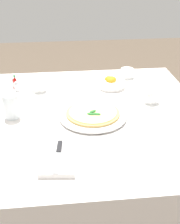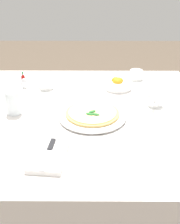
# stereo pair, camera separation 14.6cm
# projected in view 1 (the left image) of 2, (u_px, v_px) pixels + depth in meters

# --- Properties ---
(dining_table) EXTENTS (1.15, 1.15, 0.75)m
(dining_table) POSITION_uv_depth(u_px,v_px,m) (87.00, 137.00, 1.55)
(dining_table) COLOR white
(dining_table) RESTS_ON ground_plane
(pizza_plate) EXTENTS (0.31, 0.31, 0.02)m
(pizza_plate) POSITION_uv_depth(u_px,v_px,m) (93.00, 115.00, 1.45)
(pizza_plate) COLOR white
(pizza_plate) RESTS_ON dining_table
(pizza) EXTENTS (0.25, 0.25, 0.02)m
(pizza) POSITION_uv_depth(u_px,v_px,m) (93.00, 113.00, 1.44)
(pizza) COLOR #DBAD60
(pizza) RESTS_ON pizza_plate
(coffee_cup_right_edge) EXTENTS (0.13, 0.13, 0.07)m
(coffee_cup_right_edge) POSITION_uv_depth(u_px,v_px,m) (39.00, 86.00, 1.70)
(coffee_cup_right_edge) COLOR white
(coffee_cup_right_edge) RESTS_ON dining_table
(coffee_cup_center_back) EXTENTS (0.13, 0.13, 0.07)m
(coffee_cup_center_back) POSITION_uv_depth(u_px,v_px,m) (151.00, 97.00, 1.57)
(coffee_cup_center_back) COLOR white
(coffee_cup_center_back) RESTS_ON dining_table
(coffee_cup_back_corner) EXTENTS (0.13, 0.13, 0.06)m
(coffee_cup_back_corner) POSITION_uv_depth(u_px,v_px,m) (127.00, 74.00, 1.87)
(coffee_cup_back_corner) COLOR white
(coffee_cup_back_corner) RESTS_ON dining_table
(water_glass_far_right) EXTENTS (0.07, 0.07, 0.11)m
(water_glass_far_right) POSITION_uv_depth(u_px,v_px,m) (11.00, 107.00, 1.44)
(water_glass_far_right) COLOR white
(water_glass_far_right) RESTS_ON dining_table
(napkin_folded) EXTENTS (0.23, 0.15, 0.02)m
(napkin_folded) POSITION_uv_depth(u_px,v_px,m) (59.00, 157.00, 1.17)
(napkin_folded) COLOR white
(napkin_folded) RESTS_ON dining_table
(dinner_knife) EXTENTS (0.20, 0.04, 0.01)m
(dinner_knife) POSITION_uv_depth(u_px,v_px,m) (58.00, 155.00, 1.16)
(dinner_knife) COLOR silver
(dinner_knife) RESTS_ON napkin_folded
(citrus_bowl) EXTENTS (0.15, 0.15, 0.07)m
(citrus_bowl) POSITION_uv_depth(u_px,v_px,m) (111.00, 83.00, 1.75)
(citrus_bowl) COLOR white
(citrus_bowl) RESTS_ON dining_table
(hot_sauce_bottle) EXTENTS (0.02, 0.02, 0.08)m
(hot_sauce_bottle) POSITION_uv_depth(u_px,v_px,m) (15.00, 83.00, 1.73)
(hot_sauce_bottle) COLOR #B7140F
(hot_sauce_bottle) RESTS_ON dining_table
(salt_shaker) EXTENTS (0.03, 0.03, 0.06)m
(salt_shaker) POSITION_uv_depth(u_px,v_px,m) (17.00, 87.00, 1.71)
(salt_shaker) COLOR white
(salt_shaker) RESTS_ON dining_table
(pepper_shaker) EXTENTS (0.03, 0.03, 0.06)m
(pepper_shaker) POSITION_uv_depth(u_px,v_px,m) (14.00, 83.00, 1.76)
(pepper_shaker) COLOR white
(pepper_shaker) RESTS_ON dining_table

